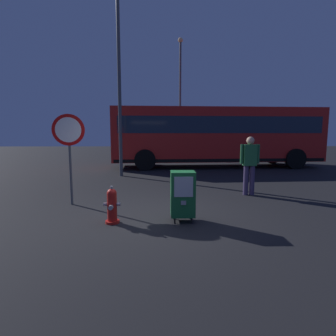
# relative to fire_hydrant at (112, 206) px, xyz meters

# --- Properties ---
(ground_plane) EXTENTS (60.00, 60.00, 0.00)m
(ground_plane) POSITION_rel_fire_hydrant_xyz_m (0.84, 0.34, -0.35)
(ground_plane) COLOR black
(fire_hydrant) EXTENTS (0.33, 0.31, 0.75)m
(fire_hydrant) POSITION_rel_fire_hydrant_xyz_m (0.00, 0.00, 0.00)
(fire_hydrant) COLOR red
(fire_hydrant) RESTS_ON ground_plane
(newspaper_box_primary) EXTENTS (0.48, 0.42, 1.02)m
(newspaper_box_primary) POSITION_rel_fire_hydrant_xyz_m (1.40, 0.08, 0.22)
(newspaper_box_primary) COLOR black
(newspaper_box_primary) RESTS_ON ground_plane
(stop_sign) EXTENTS (0.71, 0.31, 2.23)m
(stop_sign) POSITION_rel_fire_hydrant_xyz_m (-1.26, 1.44, 1.25)
(stop_sign) COLOR #4C4F54
(stop_sign) RESTS_ON ground_plane
(pedestrian) EXTENTS (0.55, 0.22, 1.67)m
(pedestrian) POSITION_rel_fire_hydrant_xyz_m (3.48, 2.40, 0.60)
(pedestrian) COLOR #382D51
(pedestrian) RESTS_ON ground_plane
(bus_near) EXTENTS (10.62, 3.21, 3.00)m
(bus_near) POSITION_rel_fire_hydrant_xyz_m (3.81, 9.01, 1.36)
(bus_near) COLOR red
(bus_near) RESTS_ON ground_plane
(street_light_near_left) EXTENTS (0.32, 0.32, 7.75)m
(street_light_near_left) POSITION_rel_fire_hydrant_xyz_m (2.21, 12.99, 4.10)
(street_light_near_left) COLOR #4C4F54
(street_light_near_left) RESTS_ON ground_plane
(street_light_near_right) EXTENTS (0.32, 0.32, 7.53)m
(street_light_near_right) POSITION_rel_fire_hydrant_xyz_m (-0.68, 5.99, 3.98)
(street_light_near_right) COLOR #4C4F54
(street_light_near_right) RESTS_ON ground_plane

